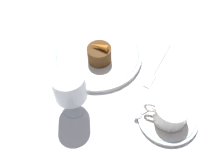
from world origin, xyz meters
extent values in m
plane|color=white|center=(0.00, 0.00, 0.00)|extent=(3.00, 3.00, 0.00)
cylinder|color=white|center=(0.02, -0.02, 0.01)|extent=(0.26, 0.26, 0.01)
torus|color=#8CB2D1|center=(0.02, -0.02, 0.01)|extent=(0.25, 0.25, 0.00)
cylinder|color=white|center=(-0.21, 0.13, 0.01)|extent=(0.15, 0.15, 0.01)
torus|color=#8CB2D1|center=(-0.21, 0.13, 0.01)|extent=(0.14, 0.14, 0.00)
cylinder|color=white|center=(-0.21, 0.14, 0.04)|extent=(0.08, 0.08, 0.05)
cylinder|color=#331E0F|center=(-0.21, 0.14, 0.04)|extent=(0.07, 0.07, 0.04)
torus|color=white|center=(-0.16, 0.14, 0.04)|extent=(0.04, 0.01, 0.04)
cube|color=silver|center=(-0.18, 0.11, 0.01)|extent=(0.07, 0.07, 0.00)
ellipsoid|color=silver|center=(-0.14, 0.15, 0.01)|extent=(0.03, 0.03, 0.00)
cylinder|color=silver|center=(0.03, 0.17, 0.00)|extent=(0.06, 0.06, 0.01)
cylinder|color=silver|center=(0.03, 0.17, 0.03)|extent=(0.01, 0.01, 0.06)
cylinder|color=silver|center=(0.03, 0.17, 0.10)|extent=(0.08, 0.08, 0.07)
cylinder|color=#5B0F1E|center=(0.03, 0.17, 0.08)|extent=(0.07, 0.07, 0.04)
cube|color=silver|center=(-0.17, -0.06, 0.00)|extent=(0.04, 0.13, 0.01)
cube|color=silver|center=(-0.15, 0.03, 0.00)|extent=(0.03, 0.05, 0.01)
cylinder|color=#563314|center=(0.01, 0.00, 0.04)|extent=(0.07, 0.07, 0.05)
cone|color=orange|center=(0.01, 0.00, 0.07)|extent=(0.05, 0.02, 0.02)
camera|label=1|loc=(-0.16, 0.48, 0.59)|focal=42.00mm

